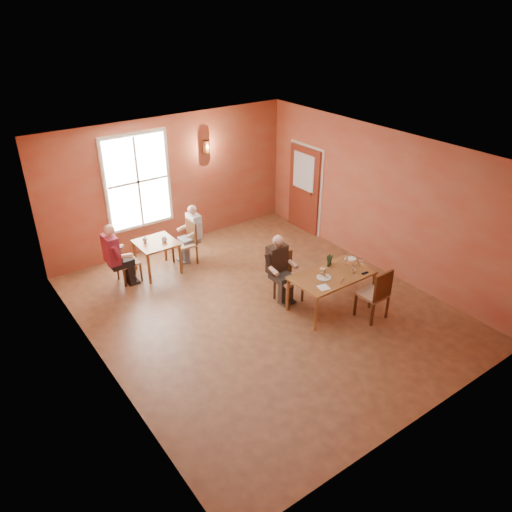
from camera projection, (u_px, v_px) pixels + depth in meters
ground at (262, 309)px, 9.46m from camera, size 6.00×7.00×0.01m
wall_back at (171, 183)px, 11.26m from camera, size 6.00×0.04×3.00m
wall_front at (428, 337)px, 6.25m from camera, size 6.00×0.04×3.00m
wall_left at (96, 291)px, 7.21m from camera, size 0.04×7.00×3.00m
wall_right at (379, 201)px, 10.30m from camera, size 0.04×7.00×3.00m
ceiling at (263, 154)px, 8.05m from camera, size 6.00×7.00×0.04m
window at (138, 182)px, 10.72m from camera, size 1.36×0.10×1.96m
door at (304, 190)px, 12.13m from camera, size 0.12×1.04×2.10m
wall_sconce at (206, 147)px, 11.32m from camera, size 0.16×0.16×0.28m
main_table at (331, 291)px, 9.36m from camera, size 1.53×0.86×0.72m
chair_diner_main at (289, 279)px, 9.51m from camera, size 0.42×0.42×0.96m
diner_main at (290, 272)px, 9.41m from camera, size 0.51×0.51×1.28m
chair_empty at (373, 293)px, 9.01m from camera, size 0.46×0.46×1.02m
plate_food at (324, 277)px, 9.06m from camera, size 0.34×0.34×0.03m
sandwich at (322, 272)px, 9.15m from camera, size 0.12×0.12×0.11m
goblet_a at (346, 260)px, 9.46m from camera, size 0.08×0.08×0.20m
goblet_b at (360, 263)px, 9.39m from camera, size 0.07×0.07×0.18m
goblet_c at (354, 269)px, 9.17m from camera, size 0.10×0.10×0.20m
menu_stand at (330, 260)px, 9.43m from camera, size 0.14×0.11×0.21m
knife at (342, 281)px, 8.97m from camera, size 0.20×0.11×0.00m
napkin at (324, 287)px, 8.78m from camera, size 0.23×0.23×0.01m
side_plate at (351, 259)px, 9.70m from camera, size 0.19×0.19×0.01m
sunglasses at (365, 273)px, 9.21m from camera, size 0.14×0.05×0.02m
second_table at (157, 257)px, 10.56m from camera, size 0.79×0.79×0.70m
chair_diner_white at (184, 243)px, 10.83m from camera, size 0.42×0.42×0.96m
diner_white at (185, 238)px, 10.78m from camera, size 0.49×0.49×1.23m
chair_diner_maroon at (128, 261)px, 10.18m from camera, size 0.40×0.40×0.90m
diner_maroon at (125, 252)px, 10.06m from camera, size 0.54×0.54×1.34m
cup_a at (164, 240)px, 10.40m from camera, size 0.14×0.14×0.09m
cup_b at (145, 240)px, 10.36m from camera, size 0.13×0.13×0.09m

